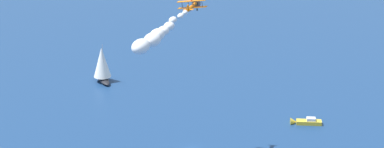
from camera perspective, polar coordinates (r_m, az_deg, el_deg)
The scene contains 4 objects.
motorboat_near_centre at distance 196.86m, azimuth 9.24°, elevation -3.90°, with size 6.94×8.30×2.52m.
sailboat_offshore at distance 224.40m, azimuth -7.41°, elevation 0.80°, with size 10.36×6.22×13.00m.
biplane_lead at distance 166.53m, azimuth 0.02°, elevation 5.63°, with size 6.57×6.71×3.66m.
smoke_trail_lead at distance 143.15m, azimuth -3.11°, elevation 3.06°, with size 21.32×24.89×3.71m.
Camera 1 is at (136.50, -84.29, 82.15)m, focal length 64.86 mm.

